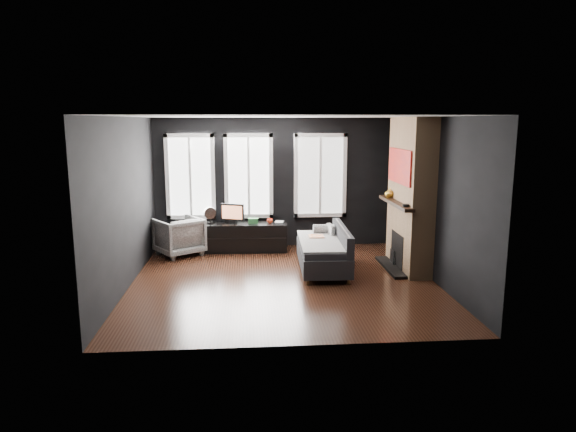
{
  "coord_description": "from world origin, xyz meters",
  "views": [
    {
      "loc": [
        -0.57,
        -8.19,
        2.64
      ],
      "look_at": [
        0.1,
        0.3,
        1.05
      ],
      "focal_mm": 32.0,
      "sensor_mm": 36.0,
      "label": 1
    }
  ],
  "objects": [
    {
      "name": "monitor",
      "position": [
        -0.89,
        2.14,
        0.8
      ],
      "size": [
        0.51,
        0.28,
        0.45
      ],
      "primitive_type": null,
      "rotation": [
        0.0,
        0.0,
        -0.37
      ],
      "color": "black",
      "rests_on": "media_console"
    },
    {
      "name": "stripe_pillow",
      "position": [
        0.97,
        1.09,
        0.57
      ],
      "size": [
        0.12,
        0.32,
        0.32
      ],
      "primitive_type": "cube",
      "rotation": [
        0.0,
        0.0,
        0.14
      ],
      "color": "gray",
      "rests_on": "sofa"
    },
    {
      "name": "mantel_clock",
      "position": [
        2.05,
        0.05,
        1.25
      ],
      "size": [
        0.14,
        0.14,
        0.04
      ],
      "primitive_type": "cylinder",
      "rotation": [
        0.0,
        0.0,
        0.28
      ],
      "color": "black",
      "rests_on": "fireplace"
    },
    {
      "name": "floor",
      "position": [
        0.0,
        0.0,
        0.0
      ],
      "size": [
        5.0,
        5.0,
        0.0
      ],
      "primitive_type": "plane",
      "color": "black",
      "rests_on": "ground"
    },
    {
      "name": "wall_back",
      "position": [
        0.0,
        2.5,
        1.35
      ],
      "size": [
        5.0,
        0.02,
        2.7
      ],
      "primitive_type": "cube",
      "color": "black",
      "rests_on": "ground"
    },
    {
      "name": "desk_fan",
      "position": [
        -1.34,
        2.13,
        0.75
      ],
      "size": [
        0.3,
        0.3,
        0.35
      ],
      "primitive_type": null,
      "rotation": [
        0.0,
        0.0,
        0.23
      ],
      "color": "#9D9D9D",
      "rests_on": "media_console"
    },
    {
      "name": "armchair",
      "position": [
        -1.95,
        1.88,
        0.41
      ],
      "size": [
        1.09,
        1.08,
        0.83
      ],
      "primitive_type": "imported",
      "rotation": [
        0.0,
        0.0,
        -2.54
      ],
      "color": "silver",
      "rests_on": "floor"
    },
    {
      "name": "book",
      "position": [
        -0.02,
        2.17,
        0.69
      ],
      "size": [
        0.17,
        0.05,
        0.23
      ],
      "primitive_type": "imported",
      "rotation": [
        0.0,
        0.0,
        -0.2
      ],
      "color": "#C2BA98",
      "rests_on": "media_console"
    },
    {
      "name": "sofa",
      "position": [
        0.75,
        0.6,
        0.39
      ],
      "size": [
        0.98,
        1.86,
        0.79
      ],
      "primitive_type": null,
      "rotation": [
        0.0,
        0.0,
        -0.04
      ],
      "color": "black",
      "rests_on": "floor"
    },
    {
      "name": "media_console",
      "position": [
        -0.63,
        2.1,
        0.29
      ],
      "size": [
        1.69,
        0.58,
        0.58
      ],
      "primitive_type": null,
      "rotation": [
        0.0,
        0.0,
        -0.03
      ],
      "color": "black",
      "rests_on": "floor"
    },
    {
      "name": "fireplace",
      "position": [
        2.3,
        0.6,
        1.35
      ],
      "size": [
        0.7,
        1.62,
        2.7
      ],
      "primitive_type": null,
      "color": "#93724C",
      "rests_on": "floor"
    },
    {
      "name": "mug",
      "position": [
        -0.13,
        2.06,
        0.63
      ],
      "size": [
        0.12,
        0.09,
        0.12
      ],
      "primitive_type": "imported",
      "rotation": [
        0.0,
        0.0,
        -0.02
      ],
      "color": "#F54522",
      "rests_on": "media_console"
    },
    {
      "name": "wall_left",
      "position": [
        -2.5,
        0.0,
        1.35
      ],
      "size": [
        0.02,
        5.0,
        2.7
      ],
      "primitive_type": "cube",
      "color": "black",
      "rests_on": "ground"
    },
    {
      "name": "wall_right",
      "position": [
        2.5,
        0.0,
        1.35
      ],
      "size": [
        0.02,
        5.0,
        2.7
      ],
      "primitive_type": "cube",
      "color": "black",
      "rests_on": "ground"
    },
    {
      "name": "windows",
      "position": [
        -0.45,
        2.46,
        2.38
      ],
      "size": [
        4.0,
        0.16,
        1.76
      ],
      "primitive_type": null,
      "color": "white",
      "rests_on": "wall_back"
    },
    {
      "name": "ceiling",
      "position": [
        0.0,
        0.0,
        2.7
      ],
      "size": [
        5.0,
        5.0,
        0.0
      ],
      "primitive_type": "plane",
      "color": "white",
      "rests_on": "ground"
    },
    {
      "name": "mantel_vase",
      "position": [
        2.05,
        1.05,
        1.32
      ],
      "size": [
        0.22,
        0.22,
        0.18
      ],
      "primitive_type": "imported",
      "rotation": [
        0.0,
        0.0,
        0.25
      ],
      "color": "#E99A44",
      "rests_on": "fireplace"
    },
    {
      "name": "storage_box",
      "position": [
        -0.47,
        2.06,
        0.63
      ],
      "size": [
        0.2,
        0.13,
        0.11
      ],
      "primitive_type": "cube",
      "rotation": [
        0.0,
        0.0,
        -0.01
      ],
      "color": "#33743C",
      "rests_on": "media_console"
    }
  ]
}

